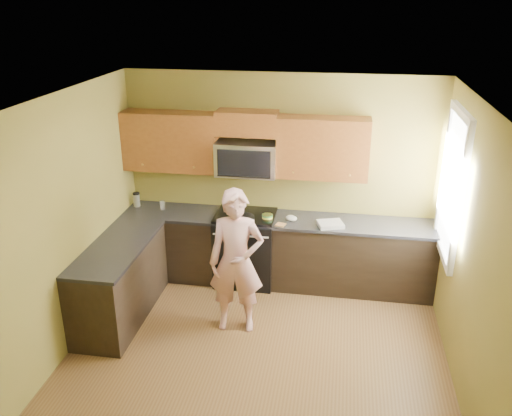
% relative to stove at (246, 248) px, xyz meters
% --- Properties ---
extents(floor, '(4.00, 4.00, 0.00)m').
position_rel_stove_xyz_m(floor, '(0.40, -1.68, -0.47)').
color(floor, brown).
rests_on(floor, ground).
extents(ceiling, '(4.00, 4.00, 0.00)m').
position_rel_stove_xyz_m(ceiling, '(0.40, -1.68, 2.23)').
color(ceiling, white).
rests_on(ceiling, ground).
extents(wall_back, '(4.00, 0.00, 4.00)m').
position_rel_stove_xyz_m(wall_back, '(0.40, 0.32, 0.88)').
color(wall_back, olive).
rests_on(wall_back, ground).
extents(wall_front, '(4.00, 0.00, 4.00)m').
position_rel_stove_xyz_m(wall_front, '(0.40, -3.67, 0.88)').
color(wall_front, olive).
rests_on(wall_front, ground).
extents(wall_left, '(0.00, 4.00, 4.00)m').
position_rel_stove_xyz_m(wall_left, '(-1.60, -1.68, 0.88)').
color(wall_left, olive).
rests_on(wall_left, ground).
extents(wall_right, '(0.00, 4.00, 4.00)m').
position_rel_stove_xyz_m(wall_right, '(2.40, -1.68, 0.88)').
color(wall_right, olive).
rests_on(wall_right, ground).
extents(cabinet_back_run, '(4.00, 0.60, 0.88)m').
position_rel_stove_xyz_m(cabinet_back_run, '(0.40, 0.02, -0.03)').
color(cabinet_back_run, black).
rests_on(cabinet_back_run, floor).
extents(cabinet_left_run, '(0.60, 1.60, 0.88)m').
position_rel_stove_xyz_m(cabinet_left_run, '(-1.30, -1.08, -0.03)').
color(cabinet_left_run, black).
rests_on(cabinet_left_run, floor).
extents(countertop_back, '(4.00, 0.62, 0.04)m').
position_rel_stove_xyz_m(countertop_back, '(0.40, 0.01, 0.43)').
color(countertop_back, black).
rests_on(countertop_back, cabinet_back_run).
extents(countertop_left, '(0.62, 1.60, 0.04)m').
position_rel_stove_xyz_m(countertop_left, '(-1.29, -1.08, 0.43)').
color(countertop_left, black).
rests_on(countertop_left, cabinet_left_run).
extents(stove, '(0.76, 0.65, 0.95)m').
position_rel_stove_xyz_m(stove, '(0.00, 0.00, 0.00)').
color(stove, black).
rests_on(stove, floor).
extents(microwave, '(0.76, 0.40, 0.42)m').
position_rel_stove_xyz_m(microwave, '(0.00, 0.12, 0.97)').
color(microwave, silver).
rests_on(microwave, wall_back).
extents(upper_cab_left, '(1.22, 0.33, 0.75)m').
position_rel_stove_xyz_m(upper_cab_left, '(-0.99, 0.16, 0.97)').
color(upper_cab_left, brown).
rests_on(upper_cab_left, wall_back).
extents(upper_cab_right, '(1.12, 0.33, 0.75)m').
position_rel_stove_xyz_m(upper_cab_right, '(0.94, 0.16, 0.97)').
color(upper_cab_right, brown).
rests_on(upper_cab_right, wall_back).
extents(upper_cab_over_mw, '(0.76, 0.33, 0.30)m').
position_rel_stove_xyz_m(upper_cab_over_mw, '(0.00, 0.16, 1.62)').
color(upper_cab_over_mw, brown).
rests_on(upper_cab_over_mw, wall_back).
extents(window, '(0.06, 1.06, 1.66)m').
position_rel_stove_xyz_m(window, '(2.38, -0.48, 1.17)').
color(window, white).
rests_on(window, wall_right).
extents(woman, '(0.65, 0.46, 1.67)m').
position_rel_stove_xyz_m(woman, '(0.10, -1.08, 0.36)').
color(woman, '#CF6769').
rests_on(woman, floor).
extents(frying_pan, '(0.34, 0.54, 0.07)m').
position_rel_stove_xyz_m(frying_pan, '(0.01, -0.22, 0.47)').
color(frying_pan, black).
rests_on(frying_pan, stove).
extents(butter_tub, '(0.16, 0.16, 0.10)m').
position_rel_stove_xyz_m(butter_tub, '(0.30, -0.08, 0.45)').
color(butter_tub, yellow).
rests_on(butter_tub, countertop_back).
extents(toast_slice, '(0.13, 0.13, 0.01)m').
position_rel_stove_xyz_m(toast_slice, '(0.48, -0.21, 0.45)').
color(toast_slice, '#B27F47').
rests_on(toast_slice, countertop_back).
extents(napkin_a, '(0.14, 0.15, 0.06)m').
position_rel_stove_xyz_m(napkin_a, '(0.61, -0.04, 0.48)').
color(napkin_a, silver).
rests_on(napkin_a, countertop_back).
extents(napkin_b, '(0.16, 0.16, 0.07)m').
position_rel_stove_xyz_m(napkin_b, '(0.58, -0.03, 0.48)').
color(napkin_b, silver).
rests_on(napkin_b, countertop_back).
extents(dish_towel, '(0.36, 0.32, 0.05)m').
position_rel_stove_xyz_m(dish_towel, '(1.09, -0.13, 0.47)').
color(dish_towel, silver).
rests_on(dish_towel, countertop_back).
extents(travel_mug, '(0.10, 0.10, 0.19)m').
position_rel_stove_xyz_m(travel_mug, '(-1.50, 0.11, 0.45)').
color(travel_mug, silver).
rests_on(travel_mug, countertop_back).
extents(glass_a, '(0.08, 0.08, 0.12)m').
position_rel_stove_xyz_m(glass_a, '(-1.13, 0.07, 0.51)').
color(glass_a, silver).
rests_on(glass_a, countertop_back).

